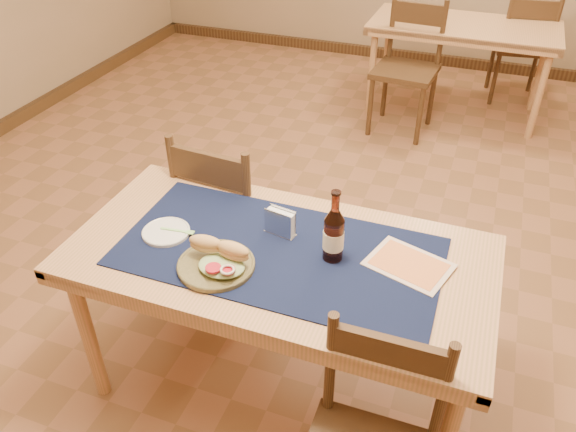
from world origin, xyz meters
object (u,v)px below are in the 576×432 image
(napkin_holder, at_px, (280,223))
(main_table, at_px, (279,269))
(chair_main_far, at_px, (230,213))
(beer_bottle, at_px, (334,234))
(back_table, at_px, (463,34))
(sandwich_plate, at_px, (218,261))

(napkin_holder, bearing_deg, main_table, -72.18)
(chair_main_far, bearing_deg, beer_bottle, -35.13)
(beer_bottle, bearing_deg, napkin_holder, 163.27)
(chair_main_far, height_order, beer_bottle, beer_bottle)
(back_table, bearing_deg, beer_bottle, -93.00)
(back_table, xyz_separation_m, napkin_holder, (-0.40, -3.07, 0.14))
(sandwich_plate, height_order, beer_bottle, beer_bottle)
(chair_main_far, distance_m, sandwich_plate, 0.76)
(beer_bottle, height_order, napkin_holder, beer_bottle)
(back_table, xyz_separation_m, beer_bottle, (-0.16, -3.14, 0.20))
(main_table, bearing_deg, sandwich_plate, -136.42)
(sandwich_plate, height_order, napkin_holder, napkin_holder)
(beer_bottle, bearing_deg, back_table, 87.00)
(main_table, height_order, back_table, same)
(main_table, relative_size, chair_main_far, 1.68)
(beer_bottle, xyz_separation_m, napkin_holder, (-0.23, 0.07, -0.06))
(chair_main_far, xyz_separation_m, beer_bottle, (0.64, -0.45, 0.37))
(napkin_holder, bearing_deg, sandwich_plate, -117.46)
(chair_main_far, bearing_deg, sandwich_plate, -67.20)
(main_table, distance_m, chair_main_far, 0.68)
(back_table, relative_size, chair_main_far, 1.54)
(back_table, xyz_separation_m, chair_main_far, (-0.81, -2.69, -0.17))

